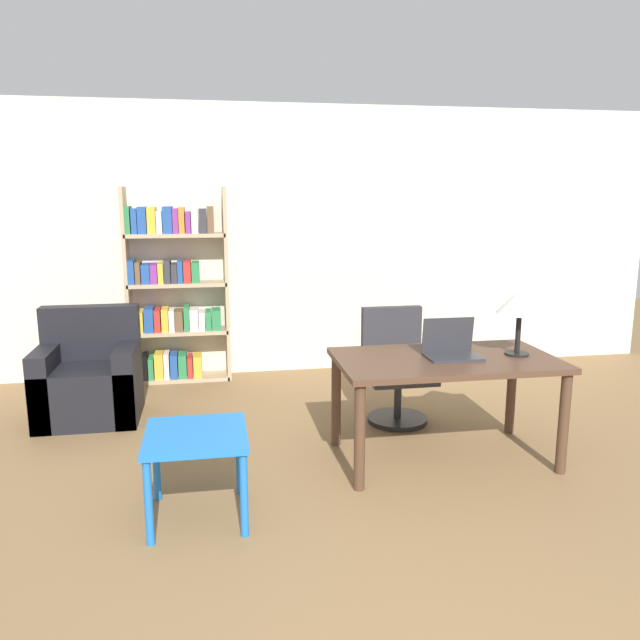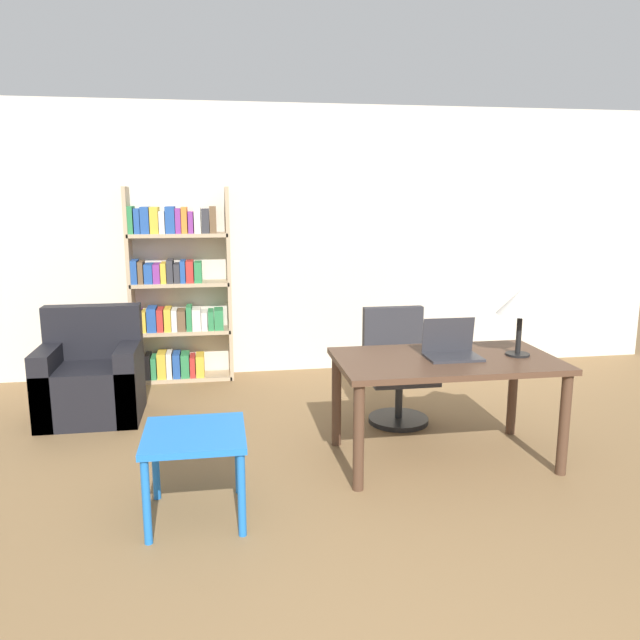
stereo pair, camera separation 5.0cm
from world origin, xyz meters
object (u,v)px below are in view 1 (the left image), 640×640
at_px(armchair, 89,382).
at_px(bookshelf, 173,294).
at_px(desk, 445,371).
at_px(side_table_blue, 196,446).
at_px(table_lamp, 520,303).
at_px(laptop, 451,349).
at_px(office_chair, 396,368).

xyz_separation_m(armchair, bookshelf, (0.64, 0.99, 0.56)).
height_order(desk, side_table_blue, desk).
bearing_deg(desk, table_lamp, -1.84).
bearing_deg(laptop, bookshelf, 131.25).
bearing_deg(office_chair, table_lamp, -53.62).
relative_size(office_chair, armchair, 1.01).
height_order(laptop, office_chair, laptop).
xyz_separation_m(laptop, bookshelf, (-1.97, 2.24, 0.08)).
bearing_deg(office_chair, desk, -82.93).
distance_m(desk, armchair, 2.88).
relative_size(laptop, office_chair, 0.40).
distance_m(table_lamp, office_chair, 1.23).
bearing_deg(armchair, desk, -26.19).
height_order(office_chair, side_table_blue, office_chair).
distance_m(desk, bookshelf, 2.98).
relative_size(desk, laptop, 4.09).
xyz_separation_m(table_lamp, office_chair, (-0.61, 0.83, -0.66)).
bearing_deg(bookshelf, office_chair, -38.30).
bearing_deg(office_chair, side_table_blue, -139.42).
height_order(office_chair, bookshelf, bookshelf).
distance_m(table_lamp, armchair, 3.43).
xyz_separation_m(laptop, table_lamp, (0.47, -0.03, 0.31)).
bearing_deg(desk, office_chair, 97.07).
distance_m(desk, side_table_blue, 1.77).
height_order(table_lamp, armchair, table_lamp).
distance_m(laptop, table_lamp, 0.56).
height_order(table_lamp, bookshelf, bookshelf).
height_order(laptop, side_table_blue, laptop).
relative_size(side_table_blue, armchair, 0.63).
bearing_deg(desk, side_table_blue, -162.31).
xyz_separation_m(desk, side_table_blue, (-1.67, -0.53, -0.20)).
xyz_separation_m(office_chair, bookshelf, (-1.83, 1.44, 0.44)).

